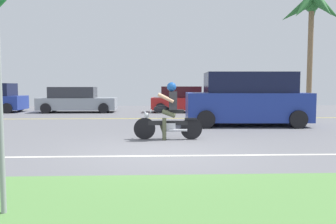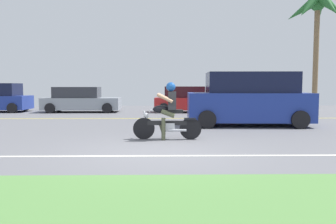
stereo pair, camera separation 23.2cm
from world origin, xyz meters
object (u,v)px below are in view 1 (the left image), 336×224
Objects in this scene: motorcyclist at (169,115)px; parked_car_2 at (184,100)px; suv_nearby at (247,100)px; parked_car_3 at (266,97)px; parked_car_1 at (76,100)px; palm_tree_0 at (312,13)px.

parked_car_2 is at bearing 82.38° from motorcyclist.
suv_nearby is at bearing -74.28° from parked_car_2.
parked_car_3 is at bearing 60.43° from motorcyclist.
palm_tree_0 is at bearing 16.32° from parked_car_1.
parked_car_2 is 1.03× the size of parked_car_3.
motorcyclist is at bearing -97.62° from parked_car_2.
palm_tree_0 reaches higher than suv_nearby.
motorcyclist is 13.78m from parked_car_3.
suv_nearby is 1.10× the size of parked_car_1.
motorcyclist is at bearing -119.57° from parked_car_3.
parked_car_2 is (-1.83, 6.49, -0.28)m from suv_nearby.
suv_nearby reaches higher than parked_car_3.
parked_car_3 is 7.61m from palm_tree_0.
parked_car_3 reaches higher than parked_car_2.
suv_nearby is 9.45m from parked_car_3.
parked_car_3 reaches higher than motorcyclist.
parked_car_2 is at bearing -158.00° from parked_car_3.
motorcyclist is 9.86m from parked_car_2.
parked_car_1 is 0.54× the size of palm_tree_0.
parked_car_1 is 1.11× the size of parked_car_2.
suv_nearby is 1.22× the size of parked_car_2.
motorcyclist is 4.54m from suv_nearby.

